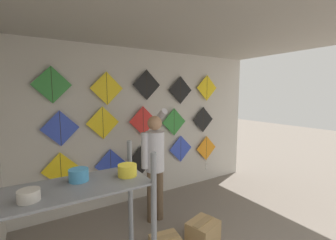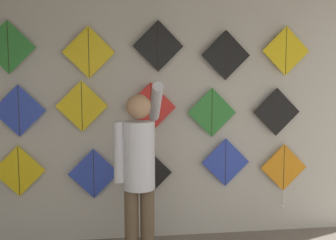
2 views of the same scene
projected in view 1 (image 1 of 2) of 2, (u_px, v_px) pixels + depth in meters
name	position (u px, v px, depth m)	size (l,w,h in m)	color
back_panel	(142.00, 125.00, 4.24)	(5.18, 0.06, 2.80)	beige
ceiling_slab	(203.00, 23.00, 2.63)	(5.18, 4.16, 0.04)	#A8A399
shopkeeper	(155.00, 159.00, 3.47)	(0.45, 0.62, 1.78)	brown
cardboard_box	(203.00, 231.00, 3.05)	(0.47, 0.43, 0.29)	tan
kite_0	(61.00, 170.00, 3.48)	(0.55, 0.01, 0.55)	yellow
kite_1	(111.00, 165.00, 3.90)	(0.55, 0.01, 0.55)	blue
kite_2	(141.00, 160.00, 4.21)	(0.55, 0.01, 0.55)	black
kite_3	(181.00, 149.00, 4.66)	(0.55, 0.01, 0.55)	blue
kite_4	(206.00, 150.00, 5.04)	(0.55, 0.04, 0.76)	orange
kite_5	(60.00, 128.00, 3.42)	(0.55, 0.01, 0.55)	blue
kite_6	(103.00, 123.00, 3.75)	(0.55, 0.01, 0.55)	yellow
kite_7	(143.00, 121.00, 4.14)	(0.55, 0.01, 0.55)	red
kite_8	(174.00, 122.00, 4.51)	(0.55, 0.01, 0.55)	#338C38
kite_9	(203.00, 120.00, 4.90)	(0.55, 0.01, 0.55)	black
kite_10	(52.00, 85.00, 3.30)	(0.55, 0.01, 0.55)	#338C38
kite_11	(107.00, 88.00, 3.73)	(0.55, 0.01, 0.55)	yellow
kite_12	(147.00, 85.00, 4.11)	(0.55, 0.01, 0.55)	black
kite_13	(180.00, 90.00, 4.51)	(0.55, 0.01, 0.55)	black
kite_14	(207.00, 88.00, 4.86)	(0.55, 0.01, 0.55)	yellow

